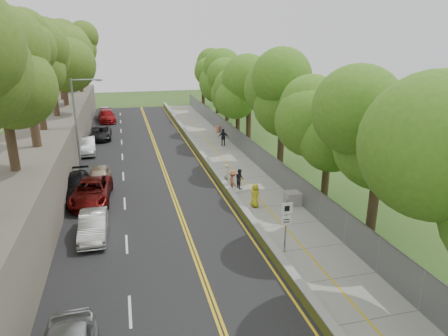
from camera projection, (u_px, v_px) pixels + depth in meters
The scene contains 25 objects.
ground at pixel (249, 230), 24.09m from camera, with size 140.00×140.00×0.00m, color #33511E.
road at pixel (143, 164), 36.63m from camera, with size 11.20×66.00×0.04m, color black.
sidewalk at pixel (227, 158), 38.51m from camera, with size 4.20×66.00×0.05m, color gray.
jersey_barrier at pixel (203, 157), 37.88m from camera, with size 0.42×66.00×0.60m, color #BDD037.
rock_embankment at pixel (45, 149), 34.10m from camera, with size 5.00×66.00×4.00m, color #595147.
chainlink_fence at pixel (247, 147), 38.70m from camera, with size 0.04×66.00×2.00m, color slate.
trees_embankment at pixel (37, 46), 31.60m from camera, with size 6.40×66.00×13.00m, color #517421, non-canonical shape.
trees_fenceside at pixel (272, 84), 37.41m from camera, with size 7.00×66.00×14.00m, color #4F8822, non-canonical shape.
streetlight at pixel (78, 119), 33.09m from camera, with size 2.52×0.22×8.00m.
signpost at pixel (286, 219), 20.95m from camera, with size 0.62×0.09×3.10m.
construction_barrel at pixel (218, 129), 48.93m from camera, with size 0.49×0.49×0.81m, color #EE2A00.
concrete_block at pixel (295, 198), 27.71m from camera, with size 1.32×0.99×0.88m, color gray.
car_1 at pixel (93, 226), 22.98m from camera, with size 1.48×4.26×1.40m, color beige.
car_2 at pixel (91, 191), 27.99m from camera, with size 2.58×5.61×1.56m, color #530B0A.
car_3 at pixel (75, 186), 29.07m from camera, with size 2.13×5.25×1.52m, color black.
car_4 at pixel (99, 177), 31.11m from camera, with size 1.71×4.25×1.45m, color tan.
car_5 at pixel (87, 146), 39.95m from camera, with size 1.67×4.78×1.58m, color #9EA2A6.
car_6 at pixel (101, 133), 45.70m from camera, with size 2.29×4.97×1.38m, color black.
car_7 at pixel (107, 116), 55.30m from camera, with size 2.19×5.38×1.56m, color maroon.
car_8 at pixel (104, 112), 58.17m from camera, with size 1.91×4.74×1.61m, color silver.
painter_0 at pixel (255, 195), 27.13m from camera, with size 0.80×0.52×1.64m, color gold.
painter_1 at pixel (227, 174), 31.44m from camera, with size 0.59×0.39×1.61m, color white.
painter_2 at pixel (240, 179), 30.54m from camera, with size 0.75×0.58×1.54m, color black.
painter_3 at pixel (233, 181), 29.82m from camera, with size 1.06×0.61×1.65m, color #9D5439.
person_far at pixel (223, 137), 42.62m from camera, with size 1.09×0.45×1.86m, color black.
Camera 1 is at (-6.87, -20.70, 10.99)m, focal length 32.00 mm.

